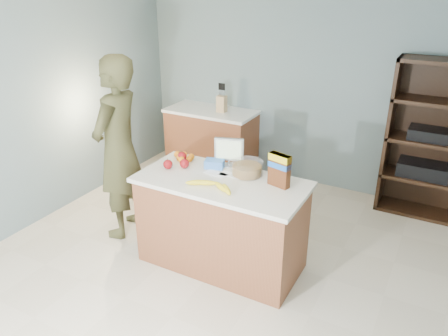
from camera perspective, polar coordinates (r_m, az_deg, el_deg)
The scene contains 15 objects.
floor at distance 4.20m, azimuth -2.35°, elevation -14.32°, with size 4.50×5.00×0.02m, color beige.
walls at distance 3.43m, azimuth -2.81°, elevation 7.89°, with size 4.52×5.02×2.51m.
counter_peninsula at distance 4.18m, azimuth -0.33°, elevation -7.60°, with size 1.56×0.76×0.90m.
back_cabinet at distance 6.19m, azimuth -1.62°, elevation 3.61°, with size 1.24×0.62×0.90m.
shelving_unit at distance 5.45m, azimuth 25.15°, elevation 3.04°, with size 0.90×0.40×1.80m.
person at distance 4.61m, azimuth -13.60°, elevation 2.43°, with size 0.70×0.46×1.92m, color #3E3D21.
knife_block at distance 5.93m, azimuth -0.30°, elevation 8.45°, with size 0.12×0.10×0.31m.
envelopes at distance 4.06m, azimuth -0.06°, elevation -0.82°, with size 0.37×0.17×0.00m.
bananas at distance 3.80m, azimuth -1.54°, elevation -2.26°, with size 0.48×0.19×0.05m.
apples at distance 4.25m, azimuth -6.01°, elevation 0.87°, with size 0.22×0.32×0.09m.
oranges at distance 4.38m, azimuth -5.27°, elevation 1.44°, with size 0.24×0.19×0.06m.
blue_carton at distance 4.18m, azimuth -1.26°, elevation 0.56°, with size 0.18×0.12×0.08m, color blue.
salad_bowl at distance 4.04m, azimuth 3.01°, elevation -0.09°, with size 0.30×0.30×0.13m.
tv at distance 4.18m, azimuth 0.67°, elevation 2.30°, with size 0.28×0.12×0.28m.
cereal_box at distance 3.80m, azimuth 7.25°, elevation 0.03°, with size 0.21×0.12×0.30m.
Camera 1 is at (1.72, -2.82, 2.60)m, focal length 35.00 mm.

